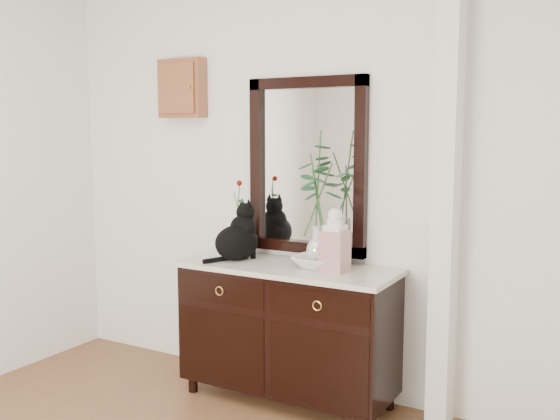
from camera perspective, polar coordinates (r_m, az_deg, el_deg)
The scene contains 10 objects.
wall_back at distance 3.98m, azimuth 1.24°, elevation 2.78°, with size 3.60×0.04×2.70m, color white.
pilaster at distance 3.53m, azimuth 15.03°, elevation 1.99°, with size 0.12×0.20×2.70m, color white.
sideboard at distance 3.88m, azimuth 0.74°, elevation -10.54°, with size 1.33×0.52×0.82m.
wall_mirror at distance 3.91m, azimuth 2.44°, elevation 4.02°, with size 0.80×0.06×1.10m.
key_cabinet at distance 4.41m, azimuth -8.94°, elevation 10.92°, with size 0.35×0.10×0.40m, color brown.
cat at distance 3.94m, azimuth -3.98°, elevation -1.93°, with size 0.26×0.32×0.37m, color black, non-canonical shape.
lotus_bowl at distance 3.73m, azimuth 3.44°, elevation -4.75°, with size 0.29×0.29×0.07m, color silver.
vase_branches at distance 3.67m, azimuth 3.48°, elevation 1.17°, with size 0.38×0.38×0.80m, color silver, non-canonical shape.
bud_vase_rose at distance 3.95m, azimuth -3.89°, elevation -0.83°, with size 0.06×0.06×0.51m, color #28622C, non-canonical shape.
ginger_jar at distance 3.60m, azimuth 5.04°, elevation -2.65°, with size 0.14×0.14×0.38m, color silver, non-canonical shape.
Camera 1 is at (1.88, -1.51, 1.65)m, focal length 40.00 mm.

